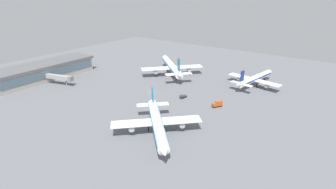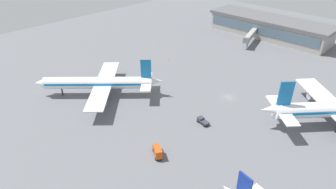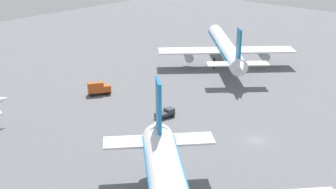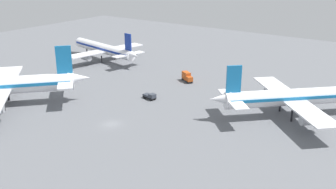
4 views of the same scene
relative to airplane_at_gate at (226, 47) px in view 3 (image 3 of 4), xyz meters
name	(u,v)px [view 3 (image 3 of 4)]	position (x,y,z in m)	size (l,w,h in m)	color
ground	(257,140)	(-37.50, -34.01, -5.52)	(288.00, 288.00, 0.00)	slate
airplane_at_gate	(226,47)	(0.00, 0.00, 0.00)	(39.33, 39.05, 15.18)	white
catering_truck	(98,88)	(-41.48, 8.94, -3.82)	(5.74, 4.61, 3.30)	black
pushback_tractor	(166,113)	(-40.95, -12.96, -4.55)	(4.66, 2.84, 1.90)	black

